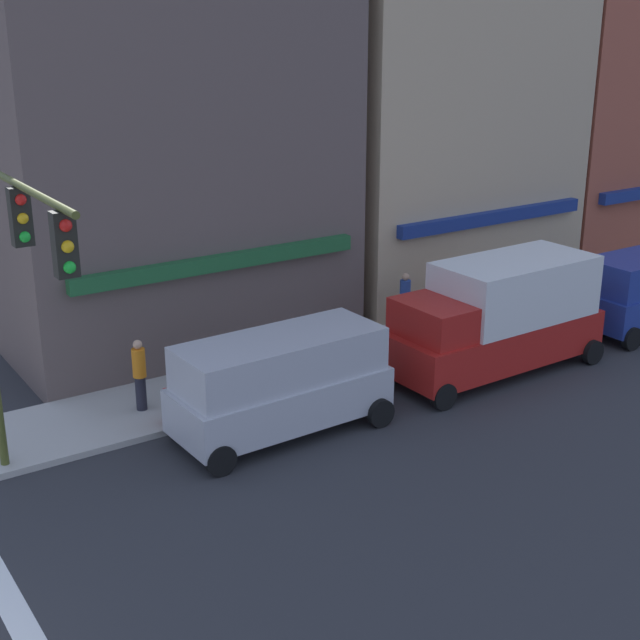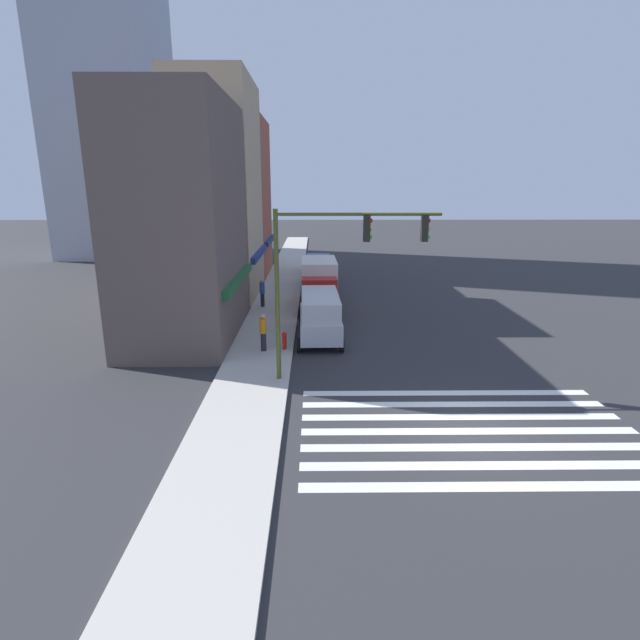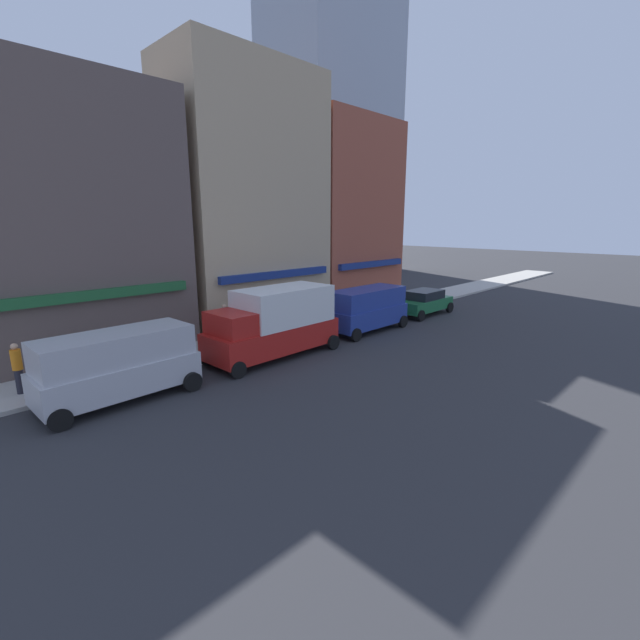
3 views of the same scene
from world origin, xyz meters
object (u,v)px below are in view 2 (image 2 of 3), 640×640
Objects in this scene: traffic_signal at (335,259)px; van_blue at (318,271)px; box_truck_red at (319,283)px; pedestrian_blue_shirt at (262,292)px; fire_hydrant at (284,340)px; van_silver at (320,315)px; sedan_green at (318,265)px; pedestrian_orange_vest at (263,332)px.

traffic_signal is 19.36m from van_blue.
box_truck_red reaches higher than pedestrian_blue_shirt.
traffic_signal is 3.85× the size of pedestrian_blue_shirt.
van_blue is (6.48, -0.00, -0.30)m from box_truck_red.
box_truck_red reaches higher than fire_hydrant.
box_truck_red is 3.53× the size of pedestrian_blue_shirt.
fire_hydrant is at bearing 173.65° from van_blue.
box_truck_red is 9.02m from fire_hydrant.
traffic_signal is 1.35× the size of van_silver.
van_blue is 5.95m from sedan_green.
fire_hydrant is (-21.22, 1.70, -0.23)m from sedan_green.
van_silver is at bearing -145.29° from pedestrian_orange_vest.
van_silver is 2.77m from fire_hydrant.
traffic_signal is 1.09× the size of box_truck_red.
box_truck_red is at bearing -10.93° from fire_hydrant.
sedan_green is at bearing -1.53° from van_silver.
traffic_signal reaches higher than sedan_green.
van_silver is at bearing 111.36° from pedestrian_blue_shirt.
van_blue is 5.94× the size of fire_hydrant.
van_silver reaches higher than fire_hydrant.
box_truck_red reaches higher than van_blue.
fire_hydrant is (3.72, 2.21, -4.36)m from traffic_signal.
box_truck_red reaches higher than sedan_green.
pedestrian_blue_shirt is (8.78, 0.94, 0.00)m from pedestrian_orange_vest.
traffic_signal is at bearing -149.28° from fire_hydrant.
sedan_green is 2.49× the size of pedestrian_blue_shirt.
sedan_green is 5.23× the size of fire_hydrant.
van_blue reaches higher than pedestrian_blue_shirt.
traffic_signal is 25.28m from sedan_green.
fire_hydrant is at bearing 175.49° from sedan_green.
sedan_green is 13.16m from pedestrian_blue_shirt.
van_blue is 15.39m from fire_hydrant.
van_silver is at bearing 178.86° from box_truck_red.
van_blue is at bearing -6.35° from fire_hydrant.
van_silver is 13.21m from van_blue.
sedan_green is (12.41, 0.00, -0.75)m from box_truck_red.
pedestrian_orange_vest is at bearing 88.44° from pedestrian_blue_shirt.
van_blue is (13.21, 0.00, 0.00)m from van_silver.
pedestrian_blue_shirt reaches higher than sedan_green.
sedan_green is at bearing 1.17° from traffic_signal.
pedestrian_blue_shirt is (-6.72, 3.60, -0.21)m from van_blue.
van_silver is at bearing 5.01° from traffic_signal.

